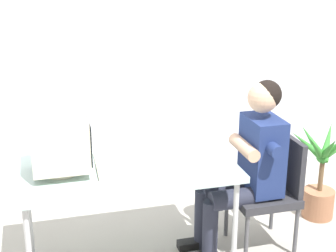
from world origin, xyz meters
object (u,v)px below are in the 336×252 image
at_px(keyboard, 109,164).
at_px(potted_plant, 321,175).
at_px(desk, 126,172).
at_px(office_chair, 271,187).
at_px(crt_monitor, 60,143).
at_px(person_seated, 248,161).

distance_m(keyboard, potted_plant, 1.81).
bearing_deg(potted_plant, desk, -170.64).
distance_m(office_chair, potted_plant, 0.66).
bearing_deg(keyboard, crt_monitor, -173.76).
relative_size(crt_monitor, keyboard, 0.81).
bearing_deg(potted_plant, person_seated, -160.29).
height_order(desk, potted_plant, potted_plant).
relative_size(desk, office_chair, 1.70).
bearing_deg(person_seated, potted_plant, 19.71).
height_order(crt_monitor, person_seated, person_seated).
distance_m(keyboard, office_chair, 1.20).
xyz_separation_m(desk, office_chair, (1.06, -0.01, -0.24)).
bearing_deg(crt_monitor, keyboard, 6.24).
bearing_deg(desk, person_seated, -0.42).
relative_size(desk, keyboard, 3.10).
bearing_deg(person_seated, office_chair, -0.00).
height_order(desk, person_seated, person_seated).
distance_m(desk, person_seated, 0.87).
xyz_separation_m(desk, potted_plant, (1.64, 0.27, -0.33)).
relative_size(office_chair, person_seated, 0.66).
bearing_deg(keyboard, person_seated, -1.50).
relative_size(keyboard, person_seated, 0.36).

